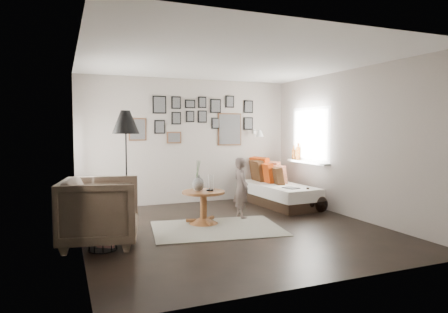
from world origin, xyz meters
name	(u,v)px	position (x,y,z in m)	size (l,w,h in m)	color
ground	(233,228)	(0.00, 0.00, 0.00)	(4.80, 4.80, 0.00)	black
wall_back	(188,141)	(0.00, 2.40, 1.30)	(4.50, 4.50, 0.00)	#A1978D
wall_front	(330,155)	(0.00, -2.40, 1.30)	(4.50, 4.50, 0.00)	#A1978D
wall_left	(79,149)	(-2.25, 0.00, 1.30)	(4.80, 4.80, 0.00)	#A1978D
wall_right	(350,144)	(2.25, 0.00, 1.30)	(4.80, 4.80, 0.00)	#A1978D
ceiling	(233,61)	(0.00, 0.00, 2.60)	(4.80, 4.80, 0.00)	white
door_left	(77,160)	(-2.23, 1.20, 1.05)	(0.00, 2.14, 2.14)	white
window_right	(304,159)	(2.18, 1.34, 0.93)	(0.15, 1.32, 1.30)	white
gallery_wall	(201,120)	(0.29, 2.38, 1.74)	(2.74, 0.03, 1.08)	brown
wall_sconce	(259,133)	(1.55, 2.13, 1.46)	(0.18, 0.36, 0.16)	white
rug	(217,228)	(-0.24, 0.08, 0.01)	(1.98, 1.39, 0.01)	beige
pedestal_table	(204,209)	(-0.33, 0.45, 0.25)	(0.70, 0.70, 0.55)	brown
vase	(198,182)	(-0.41, 0.47, 0.70)	(0.20, 0.20, 0.50)	black
candles	(210,183)	(-0.22, 0.45, 0.68)	(0.12, 0.12, 0.26)	black
daybed	(276,190)	(1.61, 1.47, 0.30)	(0.94, 2.01, 0.94)	black
magazine_on_daybed	(291,188)	(1.56, 0.83, 0.44)	(0.21, 0.29, 0.02)	black
armchair	(100,211)	(-2.00, -0.13, 0.46)	(0.97, 1.00, 0.91)	brown
armchair_cushion	(102,209)	(-1.97, -0.08, 0.48)	(0.41, 0.41, 0.10)	white
floor_lamp	(126,126)	(-1.50, 0.87, 1.60)	(0.43, 0.43, 1.85)	black
magazine_basket	(103,233)	(-2.00, -0.37, 0.22)	(0.46, 0.46, 0.44)	black
demijohn_large	(308,203)	(1.79, 0.61, 0.18)	(0.31, 0.31, 0.46)	black
demijohn_small	(321,204)	(2.00, 0.49, 0.16)	(0.27, 0.27, 0.42)	black
child	(241,188)	(0.42, 0.63, 0.53)	(0.39, 0.25, 1.06)	#62524D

